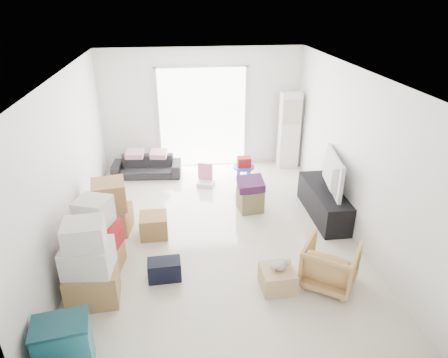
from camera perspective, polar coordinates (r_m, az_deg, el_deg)
room_shell at (r=6.31m, az=-1.15°, el=2.82°), size 4.98×6.48×3.18m
sliding_door at (r=9.16m, az=-3.09°, el=9.28°), size 2.10×0.04×2.33m
ac_tower at (r=9.29m, az=9.28°, el=6.83°), size 0.45×0.30×1.75m
tv_console at (r=7.51m, az=14.03°, el=-3.24°), size 0.49×1.62×0.54m
television at (r=7.36m, az=14.31°, el=-0.88°), size 0.83×1.24×0.15m
sofa at (r=9.03m, az=-11.00°, el=2.20°), size 1.53×0.55×0.59m
pillow_left at (r=8.95m, az=-12.71°, el=4.30°), size 0.45×0.38×0.13m
pillow_right at (r=8.84m, az=-9.37°, el=4.27°), size 0.37×0.31×0.11m
armchair at (r=5.83m, az=14.99°, el=-11.47°), size 0.94×0.93×0.72m
storage_bins at (r=4.91m, az=-21.86°, el=-21.29°), size 0.64×0.49×0.67m
box_stack_a at (r=5.55m, az=-18.65°, el=-11.80°), size 0.69×0.59×1.20m
box_stack_b at (r=6.09m, az=-17.53°, el=-8.32°), size 0.72×0.66×1.18m
box_stack_c at (r=7.02m, az=-15.88°, el=-3.93°), size 0.68×0.61×0.93m
loose_box at (r=6.86m, az=-10.00°, el=-6.54°), size 0.47×0.47×0.38m
duffel_bag at (r=5.91m, az=-8.49°, el=-12.69°), size 0.48×0.30×0.30m
ottoman at (r=7.52m, az=3.75°, el=-2.91°), size 0.48×0.48×0.43m
blanket at (r=7.39m, az=3.81°, el=-0.96°), size 0.48×0.48×0.14m
kids_table at (r=8.48m, az=2.85°, el=2.02°), size 0.45×0.45×0.59m
toy_walker at (r=8.52m, az=-2.63°, el=0.01°), size 0.42×0.40×0.46m
wood_crate at (r=5.75m, az=7.65°, el=-13.89°), size 0.47×0.47×0.31m
plush_bunny at (r=5.63m, az=8.10°, el=-12.05°), size 0.30×0.17×0.15m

